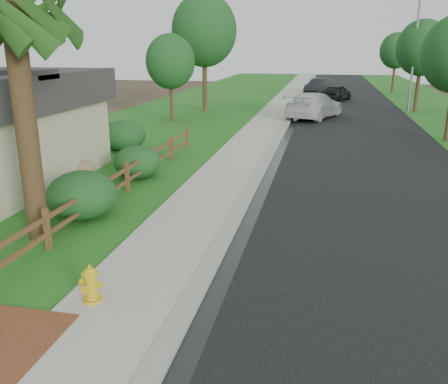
% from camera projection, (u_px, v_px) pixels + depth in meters
% --- Properties ---
extents(ground, '(120.00, 120.00, 0.00)m').
position_uv_depth(ground, '(150.00, 335.00, 8.11)').
color(ground, '#372D1E').
extents(road, '(8.00, 90.00, 0.02)m').
position_uv_depth(road, '(347.00, 105.00, 39.93)').
color(road, black).
rests_on(road, ground).
extents(curb, '(0.40, 90.00, 0.12)m').
position_uv_depth(curb, '(297.00, 103.00, 40.74)').
color(curb, gray).
rests_on(curb, ground).
extents(wet_gutter, '(0.50, 90.00, 0.00)m').
position_uv_depth(wet_gutter, '(301.00, 103.00, 40.69)').
color(wet_gutter, black).
rests_on(wet_gutter, road).
extents(sidewalk, '(2.20, 90.00, 0.10)m').
position_uv_depth(sidewalk, '(282.00, 103.00, 41.00)').
color(sidewalk, '#AAA594').
rests_on(sidewalk, ground).
extents(grass_strip, '(1.60, 90.00, 0.06)m').
position_uv_depth(grass_strip, '(260.00, 102.00, 41.38)').
color(grass_strip, '#1C5A19').
rests_on(grass_strip, ground).
extents(lawn_near, '(9.00, 90.00, 0.04)m').
position_uv_depth(lawn_near, '(203.00, 101.00, 42.41)').
color(lawn_near, '#1C5A19').
rests_on(lawn_near, ground).
extents(verge_far, '(6.00, 90.00, 0.04)m').
position_uv_depth(verge_far, '(435.00, 107.00, 38.57)').
color(verge_far, '#1C5A19').
rests_on(verge_far, ground).
extents(ranch_fence, '(0.12, 16.92, 1.10)m').
position_uv_depth(ranch_fence, '(112.00, 186.00, 14.62)').
color(ranch_fence, '#55321C').
rests_on(ranch_fence, ground).
extents(palm_tree, '(3.60, 3.60, 6.60)m').
position_uv_depth(palm_tree, '(12.00, 10.00, 10.60)').
color(palm_tree, '#3A2818').
rests_on(palm_tree, ground).
extents(fire_hydrant, '(0.49, 0.40, 0.75)m').
position_uv_depth(fire_hydrant, '(91.00, 285.00, 8.91)').
color(fire_hydrant, gold).
rests_on(fire_hydrant, sidewalk).
extents(white_suv, '(4.27, 6.41, 1.73)m').
position_uv_depth(white_suv, '(314.00, 105.00, 32.25)').
color(white_suv, silver).
rests_on(white_suv, road).
extents(dark_car_mid, '(3.15, 4.63, 1.46)m').
position_uv_depth(dark_car_mid, '(336.00, 92.00, 42.64)').
color(dark_car_mid, black).
rests_on(dark_car_mid, road).
extents(dark_car_far, '(3.00, 4.79, 1.49)m').
position_uv_depth(dark_car_far, '(319.00, 86.00, 49.17)').
color(dark_car_far, black).
rests_on(dark_car_far, road).
extents(streetlight, '(1.95, 0.39, 8.45)m').
position_uv_depth(streetlight, '(413.00, 45.00, 33.41)').
color(streetlight, slate).
rests_on(streetlight, ground).
extents(boulder, '(1.26, 1.09, 0.71)m').
position_uv_depth(boulder, '(82.00, 169.00, 17.62)').
color(boulder, brown).
rests_on(boulder, ground).
extents(shrub_b, '(2.01, 2.01, 1.38)m').
position_uv_depth(shrub_b, '(82.00, 195.00, 13.44)').
color(shrub_b, '#17411C').
rests_on(shrub_b, ground).
extents(shrub_c, '(1.74, 1.74, 1.25)m').
position_uv_depth(shrub_c, '(137.00, 162.00, 17.56)').
color(shrub_c, '#17411C').
rests_on(shrub_c, ground).
extents(shrub_d, '(2.72, 2.72, 1.44)m').
position_uv_depth(shrub_d, '(123.00, 135.00, 22.27)').
color(shrub_d, '#17411C').
rests_on(shrub_d, ground).
extents(tree_near_left, '(3.12, 3.12, 5.53)m').
position_uv_depth(tree_near_left, '(170.00, 62.00, 29.87)').
color(tree_near_left, '#3A2818').
rests_on(tree_near_left, ground).
extents(tree_mid_left, '(4.71, 4.71, 8.42)m').
position_uv_depth(tree_mid_left, '(204.00, 31.00, 34.17)').
color(tree_mid_left, '#3A2818').
rests_on(tree_mid_left, ground).
extents(tree_mid_right, '(3.66, 3.66, 6.64)m').
position_uv_depth(tree_mid_right, '(422.00, 48.00, 34.33)').
color(tree_mid_right, '#3A2818').
rests_on(tree_mid_right, ground).
extents(tree_far_right, '(3.32, 3.32, 6.12)m').
position_uv_depth(tree_far_right, '(396.00, 51.00, 48.79)').
color(tree_far_right, '#3A2818').
rests_on(tree_far_right, ground).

